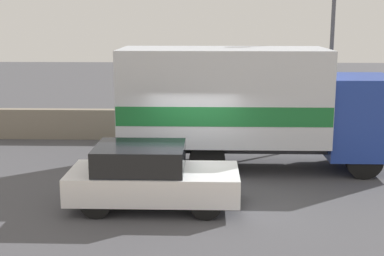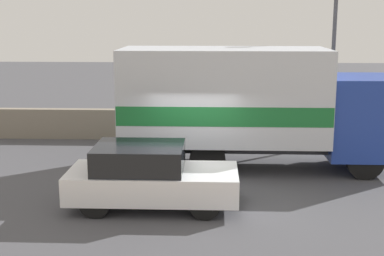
# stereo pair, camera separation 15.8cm
# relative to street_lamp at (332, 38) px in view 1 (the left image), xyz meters

# --- Properties ---
(ground_plane) EXTENTS (80.00, 80.00, 0.00)m
(ground_plane) POSITION_rel_street_lamp_xyz_m (-4.68, -5.76, -3.78)
(ground_plane) COLOR #47474C
(stone_wall_backdrop) EXTENTS (60.00, 0.35, 1.12)m
(stone_wall_backdrop) POSITION_rel_street_lamp_xyz_m (-4.68, 0.67, -3.22)
(stone_wall_backdrop) COLOR gray
(stone_wall_backdrop) RESTS_ON ground_plane
(street_lamp) EXTENTS (0.56, 0.28, 6.48)m
(street_lamp) POSITION_rel_street_lamp_xyz_m (0.00, 0.00, 0.00)
(street_lamp) COLOR #4C4C51
(street_lamp) RESTS_ON ground_plane
(box_truck) EXTENTS (8.02, 2.56, 3.62)m
(box_truck) POSITION_rel_street_lamp_xyz_m (-3.16, -3.10, -1.79)
(box_truck) COLOR navy
(box_truck) RESTS_ON ground_plane
(car_hatchback) EXTENTS (4.06, 1.80, 1.53)m
(car_hatchback) POSITION_rel_street_lamp_xyz_m (-5.66, -6.56, -3.02)
(car_hatchback) COLOR silver
(car_hatchback) RESTS_ON ground_plane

